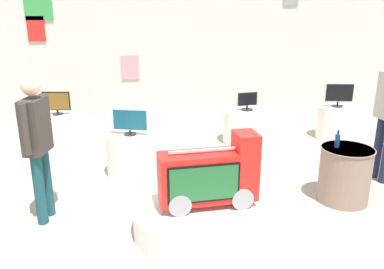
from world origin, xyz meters
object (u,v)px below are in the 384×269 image
(display_pedestal_right_rear, at_px, (335,122))
(tv_on_center_rear, at_px, (130,121))
(tv_on_far_right, at_px, (57,102))
(shopper_browsing_near_truck, at_px, (37,140))
(main_display_pedestal, at_px, (208,218))
(tv_on_left_rear, at_px, (247,101))
(tv_on_right_rear, at_px, (339,94))
(bottle_on_side_table, at_px, (337,140))
(side_table_round, at_px, (345,174))
(novelty_firetruck_tv, at_px, (210,178))
(display_pedestal_far_right, at_px, (60,131))
(display_pedestal_center_rear, at_px, (131,155))
(display_pedestal_left_rear, at_px, (246,126))

(display_pedestal_right_rear, bearing_deg, tv_on_center_rear, -162.85)
(tv_on_far_right, distance_m, shopper_browsing_near_truck, 2.56)
(tv_on_center_rear, relative_size, shopper_browsing_near_truck, 0.31)
(main_display_pedestal, height_order, tv_on_left_rear, tv_on_left_rear)
(tv_on_right_rear, height_order, bottle_on_side_table, tv_on_right_rear)
(tv_on_right_rear, bearing_deg, display_pedestal_right_rear, 101.20)
(tv_on_left_rear, distance_m, side_table_round, 2.55)
(novelty_firetruck_tv, xyz_separation_m, display_pedestal_right_rear, (3.03, 2.91, -0.32))
(display_pedestal_right_rear, height_order, display_pedestal_far_right, same)
(novelty_firetruck_tv, relative_size, bottle_on_side_table, 4.87)
(bottle_on_side_table, bearing_deg, display_pedestal_far_right, 145.59)
(tv_on_left_rear, distance_m, display_pedestal_center_rear, 2.46)
(tv_on_left_rear, height_order, shopper_browsing_near_truck, shopper_browsing_near_truck)
(novelty_firetruck_tv, relative_size, tv_on_left_rear, 2.86)
(display_pedestal_left_rear, xyz_separation_m, display_pedestal_center_rear, (-2.10, -1.18, 0.00))
(display_pedestal_far_right, height_order, tv_on_far_right, tv_on_far_right)
(novelty_firetruck_tv, bearing_deg, main_display_pedestal, 165.18)
(shopper_browsing_near_truck, bearing_deg, tv_on_center_rear, 49.53)
(novelty_firetruck_tv, relative_size, side_table_round, 1.50)
(display_pedestal_center_rear, bearing_deg, side_table_round, -25.56)
(main_display_pedestal, height_order, display_pedestal_left_rear, display_pedestal_left_rear)
(main_display_pedestal, relative_size, display_pedestal_far_right, 1.82)
(bottle_on_side_table, bearing_deg, display_pedestal_center_rear, 154.45)
(tv_on_left_rear, bearing_deg, main_display_pedestal, -113.99)
(tv_on_right_rear, bearing_deg, tv_on_center_rear, -162.91)
(tv_on_right_rear, distance_m, bottle_on_side_table, 2.74)
(display_pedestal_right_rear, height_order, bottle_on_side_table, bottle_on_side_table)
(display_pedestal_left_rear, bearing_deg, novelty_firetruck_tv, -113.60)
(display_pedestal_left_rear, distance_m, bottle_on_side_table, 2.48)
(display_pedestal_left_rear, relative_size, tv_on_right_rear, 1.59)
(tv_on_right_rear, height_order, display_pedestal_far_right, tv_on_right_rear)
(tv_on_left_rear, bearing_deg, novelty_firetruck_tv, -113.62)
(tv_on_center_rear, bearing_deg, side_table_round, -25.50)
(display_pedestal_left_rear, bearing_deg, tv_on_right_rear, 0.11)
(display_pedestal_right_rear, bearing_deg, display_pedestal_left_rear, -179.75)
(display_pedestal_far_right, bearing_deg, bottle_on_side_table, -34.41)
(tv_on_center_rear, bearing_deg, tv_on_right_rear, 17.09)
(side_table_round, relative_size, bottle_on_side_table, 3.24)
(tv_on_right_rear, distance_m, shopper_browsing_near_truck, 5.41)
(bottle_on_side_table, bearing_deg, main_display_pedestal, -163.84)
(side_table_round, relative_size, shopper_browsing_near_truck, 0.43)
(tv_on_right_rear, bearing_deg, shopper_browsing_near_truck, -154.13)
(display_pedestal_center_rear, xyz_separation_m, shopper_browsing_near_truck, (-1.00, -1.17, 0.66))
(tv_on_left_rear, bearing_deg, bottle_on_side_table, -79.62)
(display_pedestal_right_rear, distance_m, side_table_round, 2.74)
(tv_on_center_rear, bearing_deg, novelty_firetruck_tv, -64.04)
(main_display_pedestal, bearing_deg, tv_on_left_rear, 66.01)
(display_pedestal_far_right, bearing_deg, tv_on_right_rear, -2.16)
(tv_on_far_right, relative_size, side_table_round, 0.65)
(display_pedestal_center_rear, bearing_deg, display_pedestal_far_right, 132.06)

